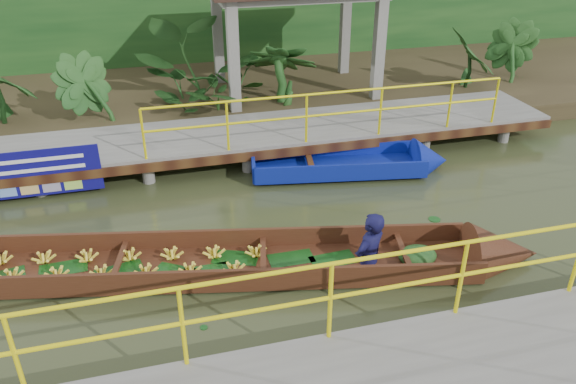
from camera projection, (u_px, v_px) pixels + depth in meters
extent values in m
plane|color=#2F371B|center=(220.00, 248.00, 9.08)|extent=(80.00, 80.00, 0.00)
cube|color=#312718|center=(177.00, 93.00, 15.36)|extent=(30.00, 8.00, 0.45)
cube|color=slate|center=(193.00, 139.00, 11.83)|extent=(16.00, 2.00, 0.15)
cube|color=black|center=(199.00, 161.00, 11.01)|extent=(16.00, 0.12, 0.18)
cylinder|color=#FFEC0D|center=(333.00, 93.00, 11.13)|extent=(7.50, 0.05, 0.05)
cylinder|color=#FFEC0D|center=(332.00, 114.00, 11.35)|extent=(7.50, 0.05, 0.05)
cylinder|color=#FFEC0D|center=(332.00, 116.00, 11.37)|extent=(0.05, 0.05, 1.00)
cylinder|color=slate|center=(95.00, 178.00, 10.82)|extent=(0.24, 0.24, 0.55)
cylinder|color=slate|center=(98.00, 146.00, 12.18)|extent=(0.24, 0.24, 0.55)
cylinder|color=slate|center=(199.00, 166.00, 11.28)|extent=(0.24, 0.24, 0.55)
cylinder|color=slate|center=(190.00, 137.00, 12.64)|extent=(0.24, 0.24, 0.55)
cylinder|color=slate|center=(295.00, 156.00, 11.73)|extent=(0.24, 0.24, 0.55)
cylinder|color=slate|center=(276.00, 128.00, 13.09)|extent=(0.24, 0.24, 0.55)
cylinder|color=slate|center=(383.00, 146.00, 12.19)|extent=(0.24, 0.24, 0.55)
cylinder|color=slate|center=(357.00, 120.00, 13.55)|extent=(0.24, 0.24, 0.55)
cylinder|color=slate|center=(465.00, 137.00, 12.64)|extent=(0.24, 0.24, 0.55)
cylinder|color=slate|center=(432.00, 113.00, 14.00)|extent=(0.24, 0.24, 0.55)
cylinder|color=slate|center=(199.00, 166.00, 11.28)|extent=(0.24, 0.24, 0.55)
cylinder|color=#FFEC0D|center=(350.00, 261.00, 5.93)|extent=(10.00, 0.05, 0.05)
cylinder|color=#FFEC0D|center=(348.00, 295.00, 6.15)|extent=(10.00, 0.05, 0.05)
cylinder|color=#FFEC0D|center=(347.00, 298.00, 6.17)|extent=(0.05, 0.05, 1.00)
cube|color=slate|center=(234.00, 63.00, 12.94)|extent=(0.25, 0.25, 2.80)
cube|color=slate|center=(379.00, 53.00, 13.76)|extent=(0.25, 0.25, 2.80)
cube|color=slate|center=(218.00, 40.00, 14.98)|extent=(0.25, 0.25, 2.80)
cube|color=slate|center=(345.00, 32.00, 15.80)|extent=(0.25, 0.25, 2.80)
cube|color=#123A15|center=(164.00, 10.00, 16.65)|extent=(30.00, 0.80, 4.00)
cube|color=#3D1D10|center=(192.00, 268.00, 8.49)|extent=(8.64, 2.84, 0.06)
cube|color=#3D1D10|center=(195.00, 240.00, 8.90)|extent=(8.43, 1.85, 0.37)
cube|color=#3D1D10|center=(188.00, 282.00, 7.95)|extent=(8.43, 1.85, 0.37)
cone|color=#3D1D10|center=(503.00, 254.00, 8.67)|extent=(1.27, 1.23, 1.03)
ellipsoid|color=#123A15|center=(417.00, 256.00, 8.60)|extent=(0.69, 0.59, 0.28)
imported|color=#0F0F37|center=(372.00, 214.00, 8.20)|extent=(0.73, 0.65, 1.67)
cube|color=navy|center=(337.00, 168.00, 11.47)|extent=(3.56, 1.59, 0.11)
cube|color=navy|center=(333.00, 151.00, 11.85)|extent=(3.40, 0.64, 0.34)
cube|color=navy|center=(342.00, 173.00, 10.95)|extent=(3.40, 0.64, 0.34)
cube|color=navy|center=(253.00, 165.00, 11.26)|extent=(0.24, 1.03, 0.34)
cone|color=navy|center=(430.00, 161.00, 11.59)|extent=(0.84, 1.06, 0.96)
cube|color=black|center=(310.00, 161.00, 11.33)|extent=(0.28, 1.03, 0.06)
cube|color=navy|center=(18.00, 175.00, 10.19)|extent=(2.92, 0.03, 0.91)
cube|color=white|center=(14.00, 162.00, 10.04)|extent=(2.37, 0.01, 0.07)
cube|color=white|center=(17.00, 172.00, 10.14)|extent=(2.37, 0.01, 0.07)
imported|color=#123A15|center=(91.00, 80.00, 12.48)|extent=(1.50, 1.50, 1.88)
imported|color=#123A15|center=(203.00, 72.00, 13.05)|extent=(1.50, 1.50, 1.88)
imported|color=#123A15|center=(286.00, 66.00, 13.51)|extent=(1.50, 1.50, 1.88)
imported|color=#123A15|center=(471.00, 52.00, 14.64)|extent=(1.50, 1.50, 1.88)
imported|color=#123A15|center=(521.00, 49.00, 14.98)|extent=(1.50, 1.50, 1.88)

